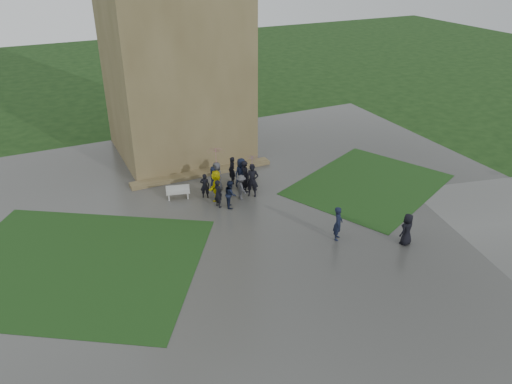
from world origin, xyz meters
name	(u,v)px	position (x,y,z in m)	size (l,w,h in m)	color
ground	(283,265)	(0.00, 0.00, 0.00)	(120.00, 120.00, 0.00)	black
plaza	(263,243)	(0.00, 2.00, 0.01)	(34.00, 34.00, 0.02)	#393937
lawn_inset_left	(75,265)	(-8.50, 4.00, 0.03)	(11.00, 9.00, 0.01)	#153512
lawn_inset_right	(369,185)	(8.50, 5.00, 0.03)	(9.00, 7.00, 0.01)	#153512
tower	(171,14)	(0.00, 15.00, 9.00)	(8.00, 8.00, 18.00)	brown
tower_plinth	(203,173)	(0.00, 10.60, 0.13)	(9.00, 0.80, 0.22)	brown
bench	(178,192)	(-2.32, 8.22, 0.41)	(1.38, 0.72, 0.76)	#A7A8A3
visitor_cluster	(229,177)	(0.49, 7.44, 1.12)	(3.28, 3.40, 2.60)	black
pedestrian_mid	(338,223)	(3.43, 0.80, 0.89)	(0.64, 0.42, 1.74)	black
pedestrian_near	(407,229)	(6.15, -0.99, 0.83)	(0.79, 0.54, 1.61)	black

